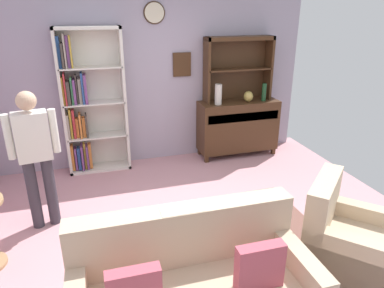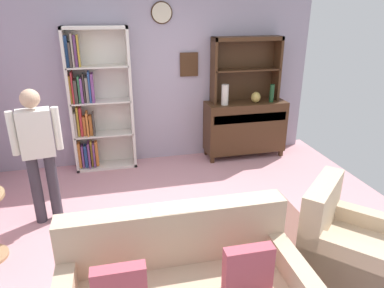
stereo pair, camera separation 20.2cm
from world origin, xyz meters
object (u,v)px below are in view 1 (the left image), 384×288
Objects in this scene: bookshelf at (88,104)px; person_reading at (35,151)px; book_stack at (176,218)px; vase_round at (248,96)px; coffee_table at (186,230)px; vase_tall at (218,94)px; sideboard_hutch at (238,60)px; bottle_wine at (264,92)px; sideboard at (238,125)px; armchair_floral at (346,242)px.

bookshelf is 1.35× the size of person_reading.
vase_round is at bearing 51.39° from book_stack.
vase_tall is at bearing 62.66° from coffee_table.
book_stack is (-1.63, -2.38, -1.10)m from sideboard_hutch.
vase_tall reaches higher than bottle_wine.
person_reading reaches higher than bottle_wine.
book_stack is at bearing -125.68° from sideboard.
book_stack is (0.70, -2.36, -0.57)m from bookshelf.
bottle_wine is 0.26× the size of armchair_floral.
sideboard_hutch is at bearing 126.48° from vase_round.
vase_tall is 0.39× the size of coffee_table.
person_reading reaches higher than vase_tall.
bookshelf is 2.73m from bottle_wine.
bottle_wine is at bearing -26.96° from sideboard_hutch.
sideboard_hutch is at bearing 25.89° from vase_tall.
vase_tall is 2.65m from coffee_table.
bottle_wine is at bearing 47.21° from book_stack.
sideboard_hutch is at bearing 153.04° from bottle_wine.
bottle_wine is at bearing 79.14° from armchair_floral.
bottle_wine is 2.93m from armchair_floral.
bookshelf is at bearing 126.56° from armchair_floral.
vase_tall is at bearing 60.46° from book_stack.
person_reading is (-2.92, -1.39, -0.65)m from sideboard_hutch.
bottle_wine reaches higher than coffee_table.
vase_tall is 0.20× the size of person_reading.
sideboard_hutch is 3.88× the size of bottle_wine.
coffee_table is (1.36, -1.06, -0.55)m from person_reading.
sideboard_hutch is at bearing 25.44° from person_reading.
sideboard_hutch is at bearing 55.58° from book_stack.
book_stack is at bearing 158.29° from armchair_floral.
armchair_floral is (0.25, -2.79, -0.79)m from vase_tall.
armchair_floral reaches higher than coffee_table.
book_stack is (-1.63, -2.28, -0.05)m from sideboard.
vase_tall is 0.78m from bottle_wine.
coffee_table is at bearing -130.85° from bottle_wine.
book_stack is (1.29, -0.99, -0.45)m from person_reading.
sideboard reaches higher than armchair_floral.
sideboard_hutch is at bearing 90.00° from sideboard.
person_reading reaches higher than vase_round.
sideboard is 1.06m from sideboard_hutch.
vase_tall reaches higher than sideboard.
vase_round is 2.90m from armchair_floral.
book_stack is (-1.49, 0.59, 0.17)m from armchair_floral.
bottle_wine is at bearing -3.64° from bookshelf.
sideboard is 2.82m from coffee_table.
vase_tall is 2.60m from book_stack.
vase_tall reaches higher than armchair_floral.
vase_tall is 2.81m from person_reading.
sideboard is at bearing 23.67° from person_reading.
person_reading is 1.81m from coffee_table.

